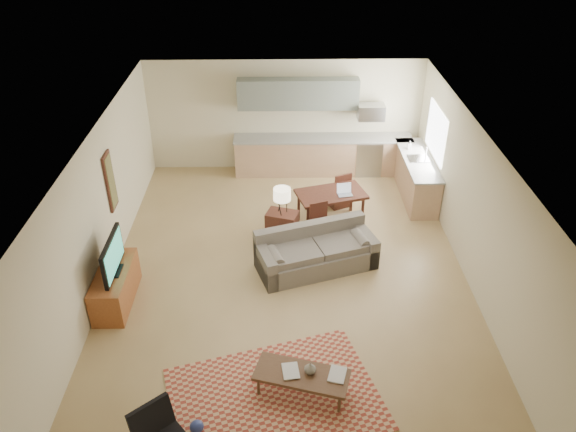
{
  "coord_description": "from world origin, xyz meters",
  "views": [
    {
      "loc": [
        -0.14,
        -8.11,
        6.4
      ],
      "look_at": [
        0.0,
        0.3,
        1.15
      ],
      "focal_mm": 35.0,
      "sensor_mm": 36.0,
      "label": 1
    }
  ],
  "objects_px": {
    "sofa": "(317,250)",
    "tv_credenza": "(115,286)",
    "coffee_table": "(302,383)",
    "console_table": "(282,228)",
    "dining_table": "(330,207)"
  },
  "relations": [
    {
      "from": "sofa",
      "to": "tv_credenza",
      "type": "distance_m",
      "value": 3.6
    },
    {
      "from": "sofa",
      "to": "coffee_table",
      "type": "bearing_deg",
      "value": -115.9
    },
    {
      "from": "console_table",
      "to": "tv_credenza",
      "type": "bearing_deg",
      "value": -130.43
    },
    {
      "from": "tv_credenza",
      "to": "dining_table",
      "type": "distance_m",
      "value": 4.61
    },
    {
      "from": "tv_credenza",
      "to": "dining_table",
      "type": "bearing_deg",
      "value": 32.72
    },
    {
      "from": "dining_table",
      "to": "console_table",
      "type": "bearing_deg",
      "value": -159.82
    },
    {
      "from": "sofa",
      "to": "console_table",
      "type": "bearing_deg",
      "value": 108.18
    },
    {
      "from": "coffee_table",
      "to": "dining_table",
      "type": "distance_m",
      "value": 4.62
    },
    {
      "from": "tv_credenza",
      "to": "dining_table",
      "type": "relative_size",
      "value": 1.0
    },
    {
      "from": "tv_credenza",
      "to": "console_table",
      "type": "distance_m",
      "value": 3.35
    },
    {
      "from": "coffee_table",
      "to": "dining_table",
      "type": "xyz_separation_m",
      "value": [
        0.77,
        4.55,
        0.15
      ]
    },
    {
      "from": "sofa",
      "to": "coffee_table",
      "type": "distance_m",
      "value": 2.99
    },
    {
      "from": "sofa",
      "to": "tv_credenza",
      "type": "relative_size",
      "value": 1.63
    },
    {
      "from": "coffee_table",
      "to": "console_table",
      "type": "xyz_separation_m",
      "value": [
        -0.24,
        3.8,
        0.15
      ]
    },
    {
      "from": "sofa",
      "to": "coffee_table",
      "type": "xyz_separation_m",
      "value": [
        -0.39,
        -2.96,
        -0.19
      ]
    }
  ]
}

